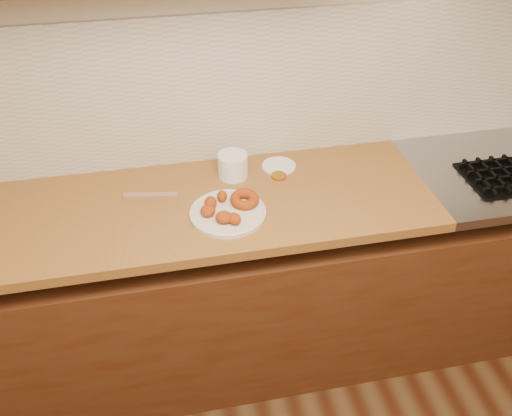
# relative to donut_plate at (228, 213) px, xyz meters

# --- Properties ---
(wall_back) EXTENTS (4.00, 0.02, 2.70)m
(wall_back) POSITION_rel_donut_plate_xyz_m (0.29, 0.41, 0.44)
(wall_back) COLOR tan
(wall_back) RESTS_ON ground
(base_cabinet) EXTENTS (3.60, 0.60, 0.77)m
(base_cabinet) POSITION_rel_donut_plate_xyz_m (0.29, 0.10, -0.52)
(base_cabinet) COLOR #4A2B17
(base_cabinet) RESTS_ON floor
(butcher_block) EXTENTS (2.30, 0.62, 0.04)m
(butcher_block) POSITION_rel_donut_plate_xyz_m (-0.36, 0.10, -0.03)
(butcher_block) COLOR olive
(butcher_block) RESTS_ON base_cabinet
(backsplash) EXTENTS (3.60, 0.02, 0.60)m
(backsplash) POSITION_rel_donut_plate_xyz_m (0.29, 0.40, 0.29)
(backsplash) COLOR beige
(backsplash) RESTS_ON wall_back
(donut_plate) EXTENTS (0.28, 0.28, 0.02)m
(donut_plate) POSITION_rel_donut_plate_xyz_m (0.00, 0.00, 0.00)
(donut_plate) COLOR beige
(donut_plate) RESTS_ON butcher_block
(ring_donut) EXTENTS (0.15, 0.15, 0.05)m
(ring_donut) POSITION_rel_donut_plate_xyz_m (0.07, 0.03, 0.03)
(ring_donut) COLOR #994015
(ring_donut) RESTS_ON donut_plate
(fried_dough_chunks) EXTENTS (0.15, 0.20, 0.05)m
(fried_dough_chunks) POSITION_rel_donut_plate_xyz_m (-0.03, -0.01, 0.03)
(fried_dough_chunks) COLOR #994015
(fried_dough_chunks) RESTS_ON donut_plate
(plastic_tub) EXTENTS (0.15, 0.15, 0.10)m
(plastic_tub) POSITION_rel_donut_plate_xyz_m (0.06, 0.25, 0.04)
(plastic_tub) COLOR white
(plastic_tub) RESTS_ON butcher_block
(tub_lid) EXTENTS (0.16, 0.16, 0.01)m
(tub_lid) POSITION_rel_donut_plate_xyz_m (0.26, 0.27, -0.00)
(tub_lid) COLOR white
(tub_lid) RESTS_ON butcher_block
(brass_jar_lid) EXTENTS (0.08, 0.08, 0.01)m
(brass_jar_lid) POSITION_rel_donut_plate_xyz_m (0.24, 0.20, -0.00)
(brass_jar_lid) COLOR #BD7E1A
(brass_jar_lid) RESTS_ON butcher_block
(wooden_utensil) EXTENTS (0.21, 0.06, 0.02)m
(wooden_utensil) POSITION_rel_donut_plate_xyz_m (-0.27, 0.16, 0.00)
(wooden_utensil) COLOR #916E4D
(wooden_utensil) RESTS_ON butcher_block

